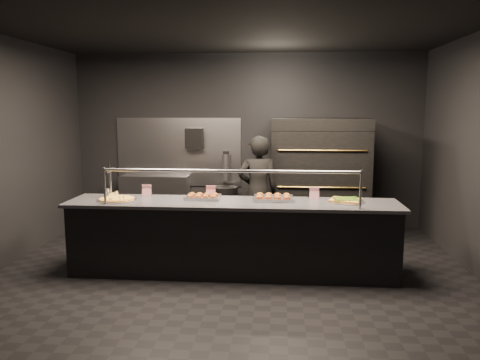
% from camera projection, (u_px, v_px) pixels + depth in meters
% --- Properties ---
extents(room, '(6.04, 6.00, 3.00)m').
position_uv_depth(room, '(231.00, 155.00, 5.74)').
color(room, black).
rests_on(room, ground).
extents(service_counter, '(4.10, 0.78, 1.37)m').
position_uv_depth(service_counter, '(232.00, 237.00, 5.84)').
color(service_counter, black).
rests_on(service_counter, ground).
extents(pizza_oven, '(1.50, 1.23, 1.91)m').
position_uv_depth(pizza_oven, '(318.00, 177.00, 7.54)').
color(pizza_oven, black).
rests_on(pizza_oven, ground).
extents(prep_shelf, '(1.20, 0.35, 0.90)m').
position_uv_depth(prep_shelf, '(155.00, 201.00, 8.26)').
color(prep_shelf, '#99999E').
rests_on(prep_shelf, ground).
extents(towel_dispenser, '(0.30, 0.20, 0.35)m').
position_uv_depth(towel_dispenser, '(194.00, 138.00, 8.11)').
color(towel_dispenser, black).
rests_on(towel_dispenser, room).
extents(fire_extinguisher, '(0.14, 0.14, 0.51)m').
position_uv_depth(fire_extinguisher, '(226.00, 167.00, 8.14)').
color(fire_extinguisher, '#B2B2B7').
rests_on(fire_extinguisher, room).
extents(beer_tap, '(0.12, 0.18, 0.47)m').
position_uv_depth(beer_tap, '(110.00, 187.00, 6.03)').
color(beer_tap, silver).
rests_on(beer_tap, service_counter).
extents(round_pizza, '(0.50, 0.50, 0.03)m').
position_uv_depth(round_pizza, '(117.00, 199.00, 5.84)').
color(round_pizza, silver).
rests_on(round_pizza, service_counter).
extents(slider_tray_a, '(0.46, 0.35, 0.07)m').
position_uv_depth(slider_tray_a, '(203.00, 197.00, 5.95)').
color(slider_tray_a, silver).
rests_on(slider_tray_a, service_counter).
extents(slider_tray_b, '(0.54, 0.43, 0.08)m').
position_uv_depth(slider_tray_b, '(273.00, 198.00, 5.86)').
color(slider_tray_b, silver).
rests_on(slider_tray_b, service_counter).
extents(square_pizza, '(0.45, 0.45, 0.05)m').
position_uv_depth(square_pizza, '(346.00, 201.00, 5.74)').
color(square_pizza, silver).
rests_on(square_pizza, service_counter).
extents(condiment_jar, '(0.17, 0.07, 0.11)m').
position_uv_depth(condiment_jar, '(111.00, 193.00, 6.05)').
color(condiment_jar, silver).
rests_on(condiment_jar, service_counter).
extents(tent_cards, '(2.30, 0.04, 0.15)m').
position_uv_depth(tent_cards, '(223.00, 191.00, 6.05)').
color(tent_cards, white).
rests_on(tent_cards, service_counter).
extents(trash_bin, '(0.45, 0.45, 0.74)m').
position_uv_depth(trash_bin, '(225.00, 208.00, 8.01)').
color(trash_bin, black).
rests_on(trash_bin, ground).
extents(worker, '(0.66, 0.47, 1.67)m').
position_uv_depth(worker, '(258.00, 191.00, 6.98)').
color(worker, black).
rests_on(worker, ground).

